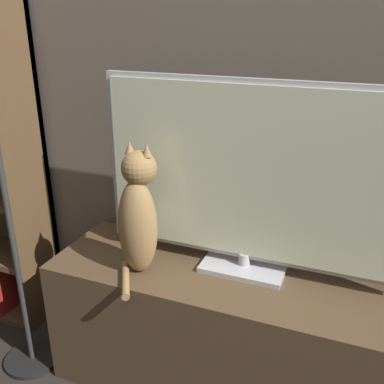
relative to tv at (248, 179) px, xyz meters
The scene contains 4 objects.
wall_back 0.45m from the tv, 70.87° to the left, with size 4.80×0.05×2.60m.
tv_stand 0.64m from the tv, 44.25° to the right, with size 1.60×0.45×0.54m.
tv is the anchor object (origin of this frame).
cat 0.41m from the tv, 156.71° to the right, with size 0.16×0.29×0.49m.
Camera 1 is at (0.30, -0.42, 1.45)m, focal length 42.00 mm.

